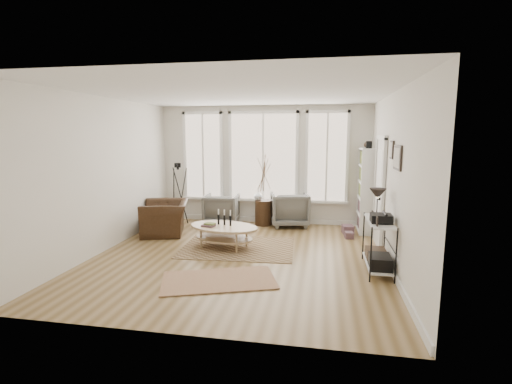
% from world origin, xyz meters
% --- Properties ---
extents(room, '(5.50, 5.54, 2.90)m').
position_xyz_m(room, '(0.02, 0.03, 1.43)').
color(room, '#92764C').
rests_on(room, ground).
extents(bay_window, '(4.14, 0.12, 2.24)m').
position_xyz_m(bay_window, '(0.00, 2.71, 1.61)').
color(bay_window, tan).
rests_on(bay_window, ground).
extents(door, '(0.09, 1.06, 2.22)m').
position_xyz_m(door, '(2.57, 1.15, 1.12)').
color(door, silver).
rests_on(door, ground).
extents(bookcase, '(0.31, 0.85, 2.06)m').
position_xyz_m(bookcase, '(2.44, 2.23, 0.96)').
color(bookcase, white).
rests_on(bookcase, ground).
extents(low_shelf, '(0.38, 1.08, 1.30)m').
position_xyz_m(low_shelf, '(2.38, -0.30, 0.51)').
color(low_shelf, white).
rests_on(low_shelf, ground).
extents(wall_art, '(0.04, 0.88, 0.44)m').
position_xyz_m(wall_art, '(2.58, -0.27, 1.88)').
color(wall_art, black).
rests_on(wall_art, ground).
extents(rug_main, '(2.24, 1.74, 0.01)m').
position_xyz_m(rug_main, '(-0.14, 0.48, 0.01)').
color(rug_main, brown).
rests_on(rug_main, ground).
extents(rug_runner, '(1.91, 1.46, 0.01)m').
position_xyz_m(rug_runner, '(-0.05, -1.18, 0.01)').
color(rug_runner, brown).
rests_on(rug_runner, ground).
extents(coffee_table, '(1.56, 1.19, 0.64)m').
position_xyz_m(coffee_table, '(-0.42, 0.44, 0.34)').
color(coffee_table, tan).
rests_on(coffee_table, ground).
extents(armchair_left, '(0.86, 0.88, 0.75)m').
position_xyz_m(armchair_left, '(-0.97, 2.31, 0.37)').
color(armchair_left, slate).
rests_on(armchair_left, ground).
extents(armchair_right, '(1.04, 1.06, 0.82)m').
position_xyz_m(armchair_right, '(0.69, 2.45, 0.41)').
color(armchair_right, slate).
rests_on(armchair_right, ground).
extents(side_table, '(0.41, 0.41, 1.72)m').
position_xyz_m(side_table, '(0.06, 2.42, 0.83)').
color(side_table, '#362316').
rests_on(side_table, ground).
extents(vase, '(0.27, 0.27, 0.22)m').
position_xyz_m(vase, '(-0.08, 2.45, 0.72)').
color(vase, silver).
rests_on(vase, side_table).
extents(accent_chair, '(1.36, 1.26, 0.73)m').
position_xyz_m(accent_chair, '(-1.98, 1.24, 0.36)').
color(accent_chair, '#362316').
rests_on(accent_chair, ground).
extents(tripod_camera, '(0.53, 0.53, 1.52)m').
position_xyz_m(tripod_camera, '(-2.00, 2.11, 0.70)').
color(tripod_camera, black).
rests_on(tripod_camera, ground).
extents(book_stack_near, '(0.27, 0.32, 0.19)m').
position_xyz_m(book_stack_near, '(2.05, 1.94, 0.09)').
color(book_stack_near, brown).
rests_on(book_stack_near, ground).
extents(book_stack_far, '(0.20, 0.23, 0.14)m').
position_xyz_m(book_stack_far, '(2.05, 1.56, 0.07)').
color(book_stack_far, brown).
rests_on(book_stack_far, ground).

